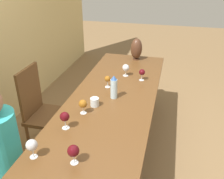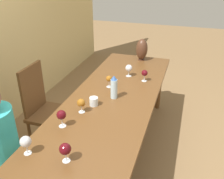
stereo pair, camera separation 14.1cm
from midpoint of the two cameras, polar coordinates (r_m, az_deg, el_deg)
name	(u,v)px [view 1 (the left image)]	position (r m, az deg, el deg)	size (l,w,h in m)	color
ground_plane	(108,166)	(2.84, -2.35, -17.09)	(14.00, 14.00, 0.00)	olive
dining_table	(108,112)	(2.41, -2.66, -5.28)	(2.98, 0.86, 0.76)	brown
water_bottle	(114,87)	(2.47, -1.20, 0.51)	(0.07, 0.07, 0.24)	silver
water_tumbler	(95,102)	(2.38, -5.70, -2.88)	(0.08, 0.08, 0.08)	silver
vase	(136,49)	(3.49, 4.44, 9.25)	(0.16, 0.16, 0.30)	#4C2D1E
wine_glass_0	(126,68)	(2.97, 1.81, 4.95)	(0.08, 0.08, 0.15)	silver
wine_glass_2	(83,104)	(2.25, -8.46, -3.34)	(0.08, 0.08, 0.14)	silver
wine_glass_3	(32,145)	(1.86, -20.01, -11.94)	(0.08, 0.08, 0.15)	silver
wine_glass_4	(108,79)	(2.70, -2.54, 2.37)	(0.07, 0.07, 0.13)	silver
wine_glass_5	(65,117)	(2.08, -12.70, -6.17)	(0.08, 0.08, 0.15)	silver
wine_glass_6	(142,72)	(2.87, 5.47, 3.89)	(0.07, 0.07, 0.14)	silver
wine_glass_7	(73,151)	(1.74, -11.21, -13.69)	(0.08, 0.08, 0.15)	silver
chair_far	(42,109)	(2.91, -17.01, -4.34)	(0.44, 0.44, 1.00)	brown
person_near	(2,150)	(2.27, -25.61, -12.40)	(0.33, 0.33, 1.18)	#2D2D38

